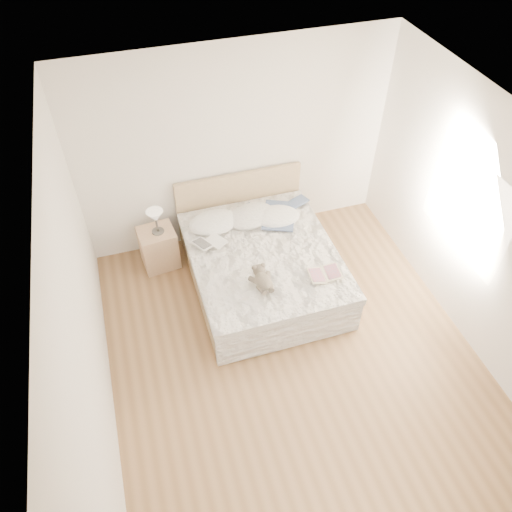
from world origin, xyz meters
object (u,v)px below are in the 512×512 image
Objects in this scene: bed at (261,264)px; teddy_bear at (263,285)px; nightstand at (159,248)px; photo_book at (209,243)px; childrens_book at (324,274)px; table_lamp at (155,217)px.

bed is 6.48× the size of teddy_bear.
bed is 3.83× the size of nightstand.
nightstand is at bearing 111.15° from photo_book.
nightstand is 2.22m from childrens_book.
bed is 1.43m from table_lamp.
bed is at bearing 68.65° from teddy_bear.
bed is 5.97× the size of photo_book.
bed is 0.74m from teddy_bear.
bed is at bearing -31.19° from table_lamp.
photo_book is at bearing -38.79° from nightstand.
bed is 0.71m from photo_book.
table_lamp reaches higher than teddy_bear.
bed reaches higher than nightstand.
teddy_bear reaches higher than photo_book.
nightstand is at bearing 145.73° from childrens_book.
childrens_book is at bearing -38.41° from nightstand.
table_lamp is 0.93× the size of photo_book.
childrens_book is (1.13, -0.89, 0.00)m from photo_book.
bed reaches higher than teddy_bear.
table_lamp is 0.87× the size of childrens_book.
teddy_bear is at bearing -53.29° from nightstand.
teddy_bear is at bearing -106.23° from bed.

